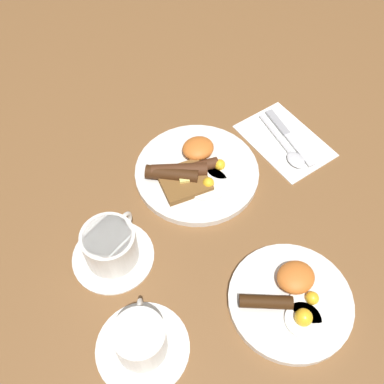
% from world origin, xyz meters
% --- Properties ---
extents(ground_plane, '(3.00, 3.00, 0.00)m').
position_xyz_m(ground_plane, '(0.00, 0.00, 0.00)').
color(ground_plane, brown).
extents(breakfast_plate_near, '(0.26, 0.26, 0.05)m').
position_xyz_m(breakfast_plate_near, '(0.01, -0.00, 0.01)').
color(breakfast_plate_near, silver).
rests_on(breakfast_plate_near, ground_plane).
extents(breakfast_plate_far, '(0.22, 0.22, 0.05)m').
position_xyz_m(breakfast_plate_far, '(-0.01, 0.32, 0.01)').
color(breakfast_plate_far, silver).
rests_on(breakfast_plate_far, ground_plane).
extents(teacup_near, '(0.15, 0.15, 0.08)m').
position_xyz_m(teacup_near, '(0.23, 0.09, 0.04)').
color(teacup_near, silver).
rests_on(teacup_near, ground_plane).
extents(teacup_far, '(0.15, 0.15, 0.08)m').
position_xyz_m(teacup_far, '(0.25, 0.27, 0.03)').
color(teacup_far, silver).
rests_on(teacup_far, ground_plane).
extents(napkin, '(0.16, 0.21, 0.01)m').
position_xyz_m(napkin, '(-0.22, 0.01, 0.00)').
color(napkin, white).
rests_on(napkin, ground_plane).
extents(knife, '(0.03, 0.18, 0.01)m').
position_xyz_m(knife, '(-0.23, 0.00, 0.01)').
color(knife, silver).
rests_on(knife, napkin).
extents(spoon, '(0.04, 0.17, 0.01)m').
position_xyz_m(spoon, '(-0.20, 0.05, 0.01)').
color(spoon, silver).
rests_on(spoon, napkin).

